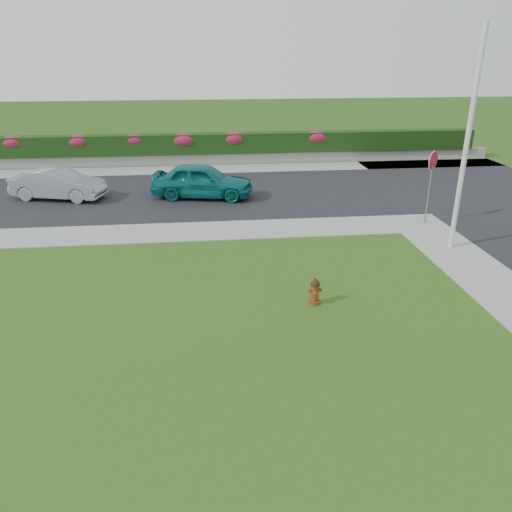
{
  "coord_description": "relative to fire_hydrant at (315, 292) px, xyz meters",
  "views": [
    {
      "loc": [
        -0.99,
        -8.06,
        6.11
      ],
      "look_at": [
        0.37,
        4.37,
        0.9
      ],
      "focal_mm": 35.0,
      "sensor_mm": 36.0,
      "label": 1
    }
  ],
  "objects": [
    {
      "name": "fire_hydrant",
      "position": [
        0.0,
        0.0,
        0.0
      ],
      "size": [
        0.36,
        0.34,
        0.71
      ],
      "rotation": [
        0.0,
        0.0,
        0.05
      ],
      "color": "#50220C",
      "rests_on": "ground"
    },
    {
      "name": "flower_clump_c",
      "position": [
        -6.4,
        17.32,
        1.11
      ],
      "size": [
        1.29,
        0.83,
        0.64
      ],
      "primitive_type": "ellipsoid",
      "color": "#BE2058",
      "rests_on": "hedge"
    },
    {
      "name": "street_far",
      "position": [
        -6.76,
        10.82,
        -0.32
      ],
      "size": [
        26.0,
        8.0,
        0.04
      ],
      "primitive_type": "cube",
      "color": "black",
      "rests_on": "ground"
    },
    {
      "name": "sedan_silver",
      "position": [
        -8.98,
        10.68,
        0.36
      ],
      "size": [
        4.23,
        2.38,
        1.32
      ],
      "primitive_type": "imported",
      "rotation": [
        0.0,
        0.0,
        1.31
      ],
      "color": "#9E9FA5",
      "rests_on": "street_far"
    },
    {
      "name": "flower_clump_d",
      "position": [
        -3.72,
        17.32,
        1.06
      ],
      "size": [
        1.53,
        0.98,
        0.76
      ],
      "primitive_type": "ellipsoid",
      "color": "#BE2058",
      "rests_on": "hedge"
    },
    {
      "name": "flower_clump_a",
      "position": [
        -12.89,
        17.32,
        1.09
      ],
      "size": [
        1.38,
        0.88,
        0.69
      ],
      "primitive_type": "ellipsoid",
      "color": "#BE2058",
      "rests_on": "hedge"
    },
    {
      "name": "utility_pole",
      "position": [
        5.33,
        3.34,
        3.08
      ],
      "size": [
        0.16,
        0.16,
        6.83
      ],
      "primitive_type": "cylinder",
      "color": "silver",
      "rests_on": "ground"
    },
    {
      "name": "sidewalk_beyond",
      "position": [
        -2.76,
        15.82,
        -0.32
      ],
      "size": [
        34.0,
        2.0,
        0.04
      ],
      "primitive_type": "cube",
      "color": "gray",
      "rests_on": "ground"
    },
    {
      "name": "stop_sign",
      "position": [
        5.53,
        5.82,
        1.74
      ],
      "size": [
        0.58,
        0.51,
        2.77
      ],
      "rotation": [
        0.0,
        0.0,
        0.33
      ],
      "color": "slate",
      "rests_on": "ground"
    },
    {
      "name": "hedge",
      "position": [
        -2.76,
        17.42,
        0.81
      ],
      "size": [
        32.0,
        0.9,
        1.1
      ],
      "primitive_type": "cube",
      "color": "black",
      "rests_on": "retaining_wall"
    },
    {
      "name": "flower_clump_b",
      "position": [
        -9.43,
        17.32,
        1.08
      ],
      "size": [
        1.41,
        0.91,
        0.71
      ],
      "primitive_type": "ellipsoid",
      "color": "#BE2058",
      "rests_on": "hedge"
    },
    {
      "name": "retaining_wall",
      "position": [
        -2.76,
        17.32,
        -0.04
      ],
      "size": [
        34.0,
        0.4,
        0.6
      ],
      "primitive_type": "cube",
      "color": "gray",
      "rests_on": "ground"
    },
    {
      "name": "curb_corner",
      "position": [
        5.24,
        5.82,
        -0.32
      ],
      "size": [
        2.0,
        2.0,
        0.04
      ],
      "primitive_type": "cube",
      "color": "gray",
      "rests_on": "ground"
    },
    {
      "name": "ground",
      "position": [
        -1.76,
        -3.18,
        -0.34
      ],
      "size": [
        120.0,
        120.0,
        0.0
      ],
      "primitive_type": "plane",
      "color": "black",
      "rests_on": "ground"
    },
    {
      "name": "sedan_teal",
      "position": [
        -2.77,
        10.24,
        0.45
      ],
      "size": [
        4.64,
        2.62,
        1.49
      ],
      "primitive_type": "imported",
      "rotation": [
        0.0,
        0.0,
        1.36
      ],
      "color": "#0D6663",
      "rests_on": "street_far"
    },
    {
      "name": "flower_clump_f",
      "position": [
        3.85,
        17.32,
        1.07
      ],
      "size": [
        1.45,
        0.93,
        0.72
      ],
      "primitive_type": "ellipsoid",
      "color": "#BE2058",
      "rests_on": "hedge"
    },
    {
      "name": "flower_clump_e",
      "position": [
        -0.9,
        17.32,
        1.07
      ],
      "size": [
        1.46,
        0.94,
        0.73
      ],
      "primitive_type": "ellipsoid",
      "color": "#BE2058",
      "rests_on": "hedge"
    },
    {
      "name": "sidewalk_far",
      "position": [
        -7.76,
        5.82,
        -0.32
      ],
      "size": [
        24.0,
        2.0,
        0.04
      ],
      "primitive_type": "cube",
      "color": "gray",
      "rests_on": "ground"
    }
  ]
}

